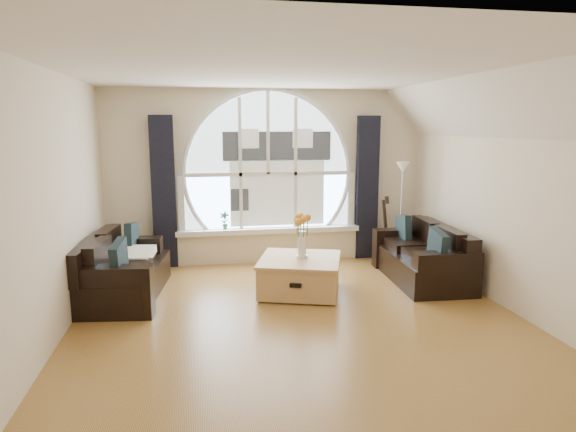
# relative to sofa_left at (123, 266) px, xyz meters

# --- Properties ---
(ground) EXTENTS (5.00, 5.50, 0.01)m
(ground) POSITION_rel_sofa_left_xyz_m (2.05, -1.32, -0.40)
(ground) COLOR brown
(ground) RESTS_ON ground
(ceiling) EXTENTS (5.00, 5.50, 0.01)m
(ceiling) POSITION_rel_sofa_left_xyz_m (2.05, -1.32, 2.30)
(ceiling) COLOR silver
(ceiling) RESTS_ON ground
(wall_back) EXTENTS (5.00, 0.01, 2.70)m
(wall_back) POSITION_rel_sofa_left_xyz_m (2.05, 1.43, 0.95)
(wall_back) COLOR beige
(wall_back) RESTS_ON ground
(wall_front) EXTENTS (5.00, 0.01, 2.70)m
(wall_front) POSITION_rel_sofa_left_xyz_m (2.05, -4.07, 0.95)
(wall_front) COLOR beige
(wall_front) RESTS_ON ground
(wall_left) EXTENTS (0.01, 5.50, 2.70)m
(wall_left) POSITION_rel_sofa_left_xyz_m (-0.45, -1.32, 0.95)
(wall_left) COLOR beige
(wall_left) RESTS_ON ground
(wall_right) EXTENTS (0.01, 5.50, 2.70)m
(wall_right) POSITION_rel_sofa_left_xyz_m (4.55, -1.32, 0.95)
(wall_right) COLOR beige
(wall_right) RESTS_ON ground
(attic_slope) EXTENTS (0.92, 5.50, 0.72)m
(attic_slope) POSITION_rel_sofa_left_xyz_m (4.25, -1.32, 1.95)
(attic_slope) COLOR silver
(attic_slope) RESTS_ON ground
(arched_window) EXTENTS (2.60, 0.06, 2.15)m
(arched_window) POSITION_rel_sofa_left_xyz_m (2.05, 1.40, 1.23)
(arched_window) COLOR silver
(arched_window) RESTS_ON wall_back
(window_sill) EXTENTS (2.90, 0.22, 0.08)m
(window_sill) POSITION_rel_sofa_left_xyz_m (2.05, 1.33, 0.11)
(window_sill) COLOR white
(window_sill) RESTS_ON wall_back
(window_frame) EXTENTS (2.76, 0.08, 2.15)m
(window_frame) POSITION_rel_sofa_left_xyz_m (2.05, 1.37, 1.23)
(window_frame) COLOR white
(window_frame) RESTS_ON wall_back
(neighbor_house) EXTENTS (1.70, 0.02, 1.50)m
(neighbor_house) POSITION_rel_sofa_left_xyz_m (2.20, 1.38, 1.10)
(neighbor_house) COLOR silver
(neighbor_house) RESTS_ON wall_back
(curtain_left) EXTENTS (0.35, 0.12, 2.30)m
(curtain_left) POSITION_rel_sofa_left_xyz_m (0.45, 1.31, 0.75)
(curtain_left) COLOR black
(curtain_left) RESTS_ON ground
(curtain_right) EXTENTS (0.35, 0.12, 2.30)m
(curtain_right) POSITION_rel_sofa_left_xyz_m (3.65, 1.31, 0.75)
(curtain_right) COLOR black
(curtain_right) RESTS_ON ground
(sofa_left) EXTENTS (1.07, 1.83, 0.77)m
(sofa_left) POSITION_rel_sofa_left_xyz_m (0.00, 0.00, 0.00)
(sofa_left) COLOR black
(sofa_left) RESTS_ON ground
(sofa_right) EXTENTS (0.93, 1.74, 0.76)m
(sofa_right) POSITION_rel_sofa_left_xyz_m (4.02, -0.03, 0.00)
(sofa_right) COLOR black
(sofa_right) RESTS_ON ground
(coffee_chest) EXTENTS (1.27, 1.27, 0.50)m
(coffee_chest) POSITION_rel_sofa_left_xyz_m (2.24, -0.24, -0.15)
(coffee_chest) COLOR tan
(coffee_chest) RESTS_ON ground
(throw_blanket) EXTENTS (0.63, 0.63, 0.10)m
(throw_blanket) POSITION_rel_sofa_left_xyz_m (0.08, 0.14, 0.10)
(throw_blanket) COLOR silver
(throw_blanket) RESTS_ON sofa_left
(vase_flowers) EXTENTS (0.24, 0.24, 0.70)m
(vase_flowers) POSITION_rel_sofa_left_xyz_m (2.27, -0.21, 0.45)
(vase_flowers) COLOR white
(vase_flowers) RESTS_ON coffee_chest
(floor_lamp) EXTENTS (0.24, 0.24, 1.60)m
(floor_lamp) POSITION_rel_sofa_left_xyz_m (4.05, 0.84, 0.40)
(floor_lamp) COLOR #B2B2B2
(floor_lamp) RESTS_ON ground
(guitar) EXTENTS (0.40, 0.30, 1.06)m
(guitar) POSITION_rel_sofa_left_xyz_m (3.86, 1.06, 0.13)
(guitar) COLOR brown
(guitar) RESTS_ON ground
(potted_plant) EXTENTS (0.17, 0.14, 0.28)m
(potted_plant) POSITION_rel_sofa_left_xyz_m (1.35, 1.33, 0.29)
(potted_plant) COLOR #1E6023
(potted_plant) RESTS_ON window_sill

